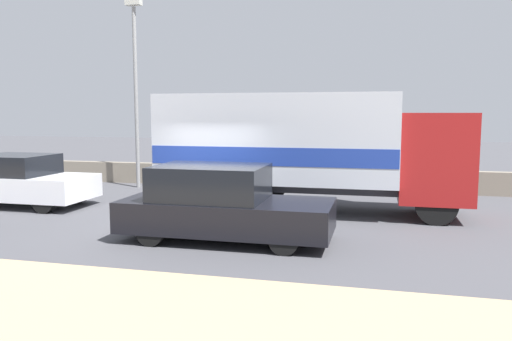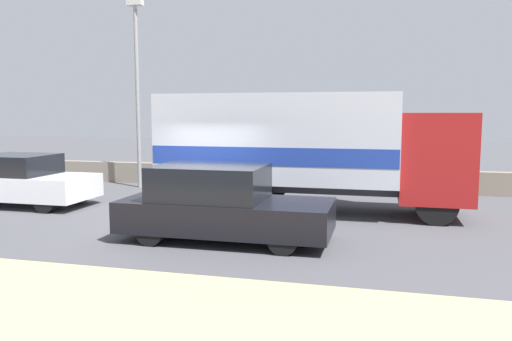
% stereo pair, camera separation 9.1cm
% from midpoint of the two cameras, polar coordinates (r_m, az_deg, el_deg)
% --- Properties ---
extents(ground_plane, '(80.00, 80.00, 0.00)m').
position_cam_midpoint_polar(ground_plane, '(11.91, -7.49, -6.71)').
color(ground_plane, '#47474C').
extents(stone_wall_backdrop, '(60.00, 0.35, 0.79)m').
position_cam_midpoint_polar(stone_wall_backdrop, '(18.39, 0.35, -0.69)').
color(stone_wall_backdrop, gray).
rests_on(stone_wall_backdrop, ground_plane).
extents(street_lamp, '(0.56, 0.28, 6.72)m').
position_cam_midpoint_polar(street_lamp, '(18.77, -13.73, 10.01)').
color(street_lamp, gray).
rests_on(street_lamp, ground_plane).
extents(box_truck, '(8.26, 2.53, 3.24)m').
position_cam_midpoint_polar(box_truck, '(13.79, 5.00, 2.84)').
color(box_truck, maroon).
rests_on(box_truck, ground_plane).
extents(car_hatchback, '(4.50, 1.87, 1.61)m').
position_cam_midpoint_polar(car_hatchback, '(10.74, -4.20, -3.88)').
color(car_hatchback, black).
rests_on(car_hatchback, ground_plane).
extents(car_sedan_second, '(3.91, 1.88, 1.51)m').
position_cam_midpoint_polar(car_sedan_second, '(16.20, -25.25, -1.06)').
color(car_sedan_second, silver).
rests_on(car_sedan_second, ground_plane).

